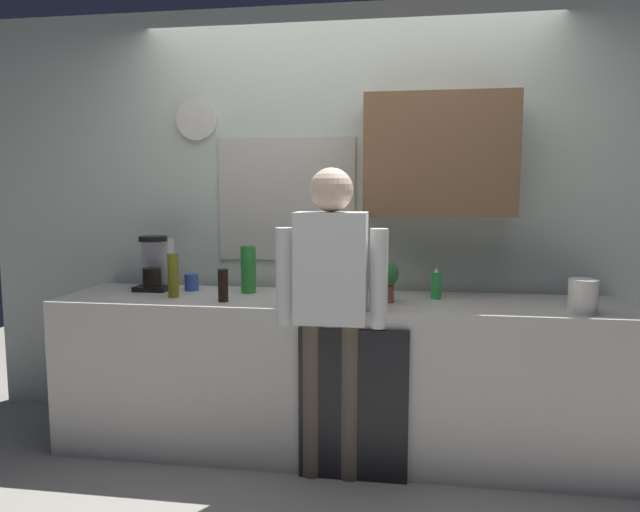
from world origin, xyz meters
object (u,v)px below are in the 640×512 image
at_px(bottle_olive_oil, 173,276).
at_px(person_at_sink, 331,297).
at_px(bottle_clear_soda, 248,269).
at_px(storage_canister, 583,296).
at_px(coffee_maker, 156,266).
at_px(bottle_dark_sauce, 223,285).
at_px(cup_terracotta_mug, 317,291).
at_px(cup_blue_mug, 192,282).
at_px(potted_plant, 385,278).
at_px(mixing_bowl, 346,286).
at_px(dish_soap, 436,285).
at_px(cup_white_mug, 343,294).

height_order(bottle_olive_oil, person_at_sink, person_at_sink).
relative_size(bottle_clear_soda, storage_canister, 1.65).
distance_m(storage_canister, person_at_sink, 1.24).
relative_size(coffee_maker, bottle_dark_sauce, 1.83).
bearing_deg(cup_terracotta_mug, bottle_olive_oil, -175.21).
height_order(cup_blue_mug, cup_terracotta_mug, cup_blue_mug).
relative_size(bottle_olive_oil, person_at_sink, 0.16).
distance_m(bottle_dark_sauce, cup_terracotta_mug, 0.52).
relative_size(coffee_maker, cup_terracotta_mug, 3.59).
xyz_separation_m(bottle_clear_soda, potted_plant, (0.81, -0.16, -0.01)).
distance_m(bottle_clear_soda, person_at_sink, 0.69).
xyz_separation_m(bottle_clear_soda, cup_terracotta_mug, (0.43, -0.14, -0.09)).
relative_size(bottle_clear_soda, bottle_dark_sauce, 1.56).
xyz_separation_m(cup_blue_mug, mixing_bowl, (0.94, 0.05, -0.01)).
xyz_separation_m(cup_blue_mug, dish_soap, (1.46, -0.06, 0.03)).
bearing_deg(person_at_sink, dish_soap, 48.18).
bearing_deg(cup_terracotta_mug, cup_white_mug, -28.84).
xyz_separation_m(cup_terracotta_mug, dish_soap, (0.66, 0.10, 0.03)).
distance_m(cup_blue_mug, storage_canister, 2.18).
height_order(coffee_maker, person_at_sink, person_at_sink).
height_order(storage_canister, person_at_sink, person_at_sink).
bearing_deg(cup_terracotta_mug, person_at_sink, -67.61).
bearing_deg(cup_blue_mug, person_at_sink, -25.80).
bearing_deg(bottle_clear_soda, cup_blue_mug, 175.89).
relative_size(cup_blue_mug, storage_canister, 0.59).
distance_m(mixing_bowl, dish_soap, 0.53).
distance_m(mixing_bowl, person_at_sink, 0.50).
bearing_deg(cup_blue_mug, bottle_clear_soda, -4.11).
bearing_deg(dish_soap, bottle_olive_oil, -173.30).
height_order(coffee_maker, bottle_dark_sauce, coffee_maker).
xyz_separation_m(cup_terracotta_mug, person_at_sink, (0.11, -0.28, 0.02)).
relative_size(mixing_bowl, person_at_sink, 0.14).
bearing_deg(person_at_sink, storage_canister, 18.01).
xyz_separation_m(cup_white_mug, cup_terracotta_mug, (-0.15, 0.08, -0.00)).
height_order(cup_white_mug, storage_canister, storage_canister).
bearing_deg(cup_white_mug, cup_blue_mug, 165.47).
bearing_deg(bottle_olive_oil, dish_soap, 6.70).
relative_size(coffee_maker, bottle_olive_oil, 1.32).
relative_size(bottle_dark_sauce, cup_blue_mug, 1.80).
height_order(cup_terracotta_mug, dish_soap, dish_soap).
relative_size(potted_plant, storage_canister, 1.35).
bearing_deg(person_at_sink, cup_blue_mug, 167.15).
distance_m(mixing_bowl, potted_plant, 0.35).
bearing_deg(cup_terracotta_mug, bottle_dark_sauce, -163.67).
height_order(bottle_clear_soda, person_at_sink, person_at_sink).
distance_m(bottle_clear_soda, cup_terracotta_mug, 0.46).
relative_size(potted_plant, dish_soap, 1.28).
distance_m(bottle_olive_oil, cup_white_mug, 0.97).
distance_m(potted_plant, storage_canister, 0.99).
relative_size(cup_blue_mug, mixing_bowl, 0.45).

